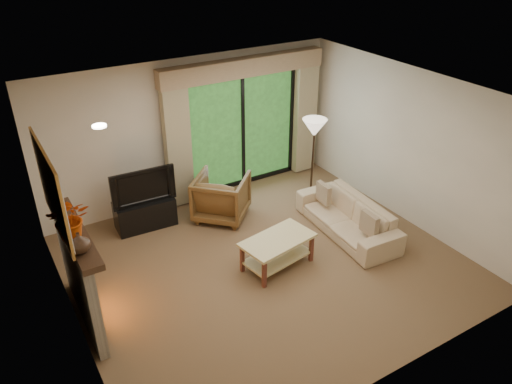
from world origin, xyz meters
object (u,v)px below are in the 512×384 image
media_console (145,213)px  sofa (347,217)px  coffee_table (277,252)px  armchair (221,197)px

media_console → sofa: size_ratio=0.50×
media_console → coffee_table: 2.45m
sofa → armchair: bearing=-130.3°
sofa → media_console: bearing=-120.4°
armchair → coffee_table: armchair is taller
armchair → media_console: bearing=27.2°
armchair → sofa: armchair is taller
media_console → armchair: 1.31m
media_console → sofa: (2.79, -1.89, 0.04)m
media_console → sofa: bearing=-31.3°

